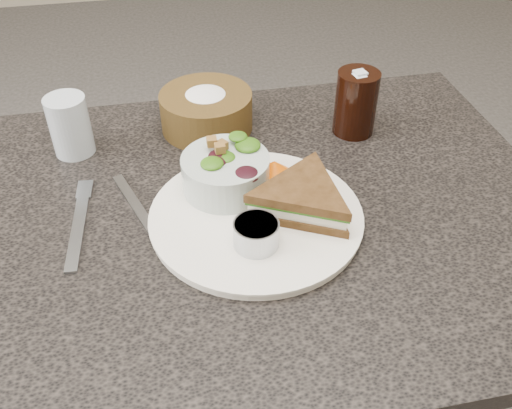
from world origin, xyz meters
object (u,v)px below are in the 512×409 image
Objects in this scene: sandwich at (303,198)px; water_glass at (70,126)px; bread_basket at (206,105)px; cola_glass at (356,100)px; salad_bowl at (225,168)px; dining_table at (234,364)px; dinner_plate at (256,217)px; dressing_ramekin at (256,234)px.

water_glass reaches higher than sandwich.
cola_glass is (0.25, -0.06, 0.02)m from bread_basket.
salad_bowl is 1.30× the size of water_glass.
dinner_plate reaches higher than dining_table.
salad_bowl is 0.28m from water_glass.
dinner_plate is at bearing 78.71° from dressing_ramekin.
cola_glass is at bearing 43.04° from dinner_plate.
dining_table is 8.14× the size of cola_glass.
dressing_ramekin is 0.32m from bread_basket.
water_glass is (-0.23, -0.03, 0.00)m from bread_basket.
water_glass reaches higher than dressing_ramekin.
sandwich is at bearing -5.82° from dinner_plate.
bread_basket is at bearing 89.23° from dining_table.
salad_bowl is at bearing -89.16° from bread_basket.
dining_table is 3.33× the size of dinner_plate.
sandwich is 0.40m from water_glass.
dressing_ramekin is at bearing -49.72° from water_glass.
water_glass is at bearing 144.25° from salad_bowl.
bread_basket reaches higher than salad_bowl.
cola_glass reaches higher than water_glass.
bread_basket is at bearing 97.59° from dinner_plate.
water_glass is at bearing -172.62° from bread_basket.
salad_bowl is at bearing 98.74° from dressing_ramekin.
dining_table is at bearing -97.91° from salad_bowl.
dressing_ramekin is at bearing -101.29° from dinner_plate.
bread_basket is (0.00, 0.24, 0.42)m from dining_table.
bread_basket is (-0.02, 0.32, 0.01)m from dressing_ramekin.
dinner_plate is at bearing -64.62° from salad_bowl.
dressing_ramekin is (-0.08, -0.05, -0.00)m from sandwich.
dressing_ramekin reaches higher than dining_table.
bread_basket is (-0.10, 0.27, 0.01)m from sandwich.
dining_table is 5.86× the size of sandwich.
dinner_plate is 2.44× the size of cola_glass.
cola_glass is at bearing 34.88° from dining_table.
bread_basket is at bearing 137.80° from sandwich.
cola_glass is 0.47m from water_glass.
dressing_ramekin is at bearing -81.26° from salad_bowl.
dinner_plate is 0.30m from cola_glass.
salad_bowl is at bearing 115.38° from dinner_plate.
bread_basket reaches higher than dining_table.
water_glass is at bearing 171.07° from sandwich.
cola_glass reaches higher than dinner_plate.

